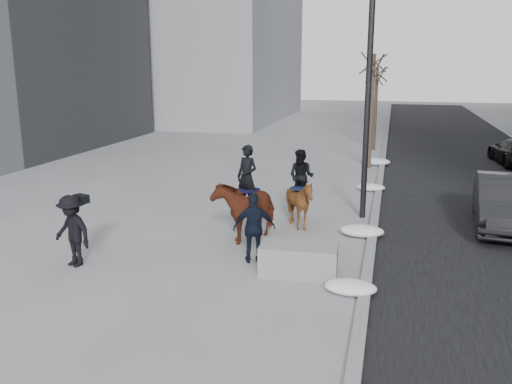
% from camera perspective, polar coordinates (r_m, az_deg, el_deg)
% --- Properties ---
extents(ground, '(120.00, 120.00, 0.00)m').
position_cam_1_polar(ground, '(13.50, -1.26, -7.36)').
color(ground, gray).
rests_on(ground, ground).
extents(road, '(8.00, 90.00, 0.01)m').
position_cam_1_polar(road, '(22.96, 22.91, 0.33)').
color(road, black).
rests_on(road, ground).
extents(curb, '(0.25, 90.00, 0.12)m').
position_cam_1_polar(curb, '(22.67, 12.90, 1.05)').
color(curb, gray).
rests_on(curb, ground).
extents(planter, '(1.82, 0.98, 0.71)m').
position_cam_1_polar(planter, '(12.67, 4.51, -7.12)').
color(planter, gray).
rests_on(planter, ground).
extents(car_near, '(2.04, 4.77, 1.53)m').
position_cam_1_polar(car_near, '(17.67, 24.75, -1.00)').
color(car_near, black).
rests_on(car_near, ground).
extents(tree_near, '(1.20, 1.20, 5.78)m').
position_cam_1_polar(tree_near, '(25.56, 12.08, 8.88)').
color(tree_near, '#372720').
rests_on(tree_near, ground).
extents(tree_far, '(1.20, 1.20, 5.05)m').
position_cam_1_polar(tree_far, '(31.14, 12.48, 8.96)').
color(tree_far, '#3A2A22').
rests_on(tree_far, ground).
extents(mounted_left, '(1.67, 2.21, 2.60)m').
position_cam_1_polar(mounted_left, '(15.10, -1.07, -1.24)').
color(mounted_left, '#501C10').
rests_on(mounted_left, ground).
extents(mounted_right, '(1.48, 1.60, 2.34)m').
position_cam_1_polar(mounted_right, '(15.99, 4.68, -0.56)').
color(mounted_right, '#4D2C0F').
rests_on(mounted_right, ground).
extents(feeder, '(1.11, 1.01, 1.75)m').
position_cam_1_polar(feeder, '(13.21, -0.19, -3.80)').
color(feeder, black).
rests_on(feeder, ground).
extents(camera_crew, '(1.29, 0.99, 1.75)m').
position_cam_1_polar(camera_crew, '(13.71, -18.77, -3.86)').
color(camera_crew, black).
rests_on(camera_crew, ground).
extents(lamppost, '(0.25, 1.43, 9.09)m').
position_cam_1_polar(lamppost, '(17.04, 11.91, 13.84)').
color(lamppost, black).
rests_on(lamppost, ground).
extents(snow_piles, '(1.36, 16.10, 0.35)m').
position_cam_1_polar(snow_piles, '(19.73, 11.80, -0.44)').
color(snow_piles, white).
rests_on(snow_piles, ground).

